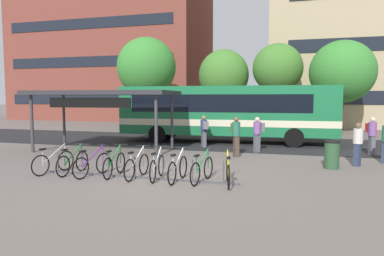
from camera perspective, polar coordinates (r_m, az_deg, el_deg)
ground at (r=11.64m, az=-4.08°, el=-7.77°), size 200.00×200.00×0.00m
bus_lane_asphalt at (r=20.27m, az=4.59°, el=-2.30°), size 80.00×7.20×0.01m
city_bus at (r=20.05m, az=5.71°, el=2.69°), size 12.11×3.04×3.20m
bike_rack at (r=11.38m, az=-9.28°, el=-7.64°), size 6.69×0.11×0.70m
parked_bicycle_silver_0 at (r=12.80m, az=-21.65°, el=-5.19°), size 0.61×1.68×0.99m
parked_bicycle_green_1 at (r=12.46m, az=-18.85°, el=-5.38°), size 0.52×1.72×0.99m
parked_bicycle_purple_2 at (r=11.92m, az=-15.92°, el=-5.76°), size 0.58×1.69×0.99m
parked_bicycle_green_3 at (r=11.75m, az=-12.53°, el=-5.84°), size 0.52×1.72×0.99m
parked_bicycle_white_4 at (r=11.34m, az=-8.96°, el=-6.18°), size 0.52×1.72×0.99m
parked_bicycle_silver_5 at (r=11.09m, az=-5.69°, el=-6.39°), size 0.52×1.72×0.99m
parked_bicycle_white_6 at (r=10.78m, az=-2.32°, el=-6.70°), size 0.52×1.72×0.99m
parked_bicycle_green_7 at (r=10.66m, az=1.65°, el=-6.83°), size 0.52×1.71×0.99m
parked_bicycle_yellow_8 at (r=10.40m, az=5.88°, el=-7.16°), size 0.56×1.70×0.99m
transit_shelter at (r=17.51m, az=-14.17°, el=5.34°), size 7.10×3.97×2.89m
commuter_grey_pack_0 at (r=14.48m, az=25.46°, el=-1.94°), size 0.53×0.61×1.64m
commuter_red_pack_2 at (r=17.51m, az=27.26°, el=-0.76°), size 0.47×0.59×1.71m
commuter_grey_pack_3 at (r=16.65m, az=10.66°, el=-0.64°), size 0.59×0.58×1.66m
commuter_grey_pack_4 at (r=18.03m, az=1.97°, el=-0.18°), size 0.55×0.60×1.64m
commuter_olive_pack_5 at (r=15.26m, az=7.18°, el=-0.92°), size 0.52×0.61×1.74m
trash_bin at (r=13.64m, az=21.84°, el=-4.02°), size 0.55×0.55×1.03m
street_tree_0 at (r=26.94m, az=23.29°, el=8.41°), size 4.49×4.49×6.56m
street_tree_1 at (r=29.16m, az=5.19°, el=8.55°), size 4.09×4.09×6.49m
street_tree_2 at (r=29.99m, az=-7.43°, el=9.79°), size 4.92×4.92×7.60m
street_tree_3 at (r=28.57m, az=13.80°, el=9.42°), size 3.89×3.89×6.79m
building_left_wing at (r=45.29m, az=-12.46°, el=14.30°), size 21.93×12.33×19.98m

